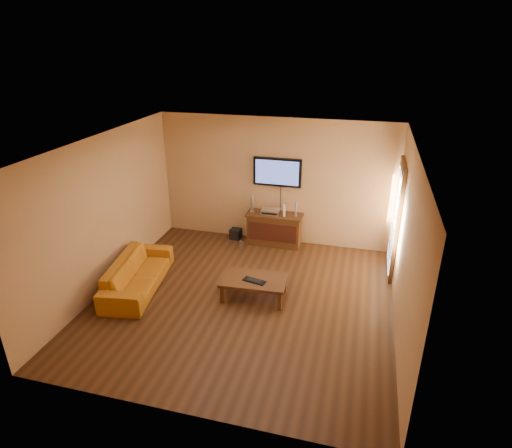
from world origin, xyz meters
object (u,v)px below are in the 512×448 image
(sofa, at_px, (137,269))
(av_receiver, at_px, (270,211))
(game_console, at_px, (284,210))
(media_console, at_px, (274,229))
(subwoofer, at_px, (236,234))
(speaker_right, at_px, (296,209))
(keyboard, at_px, (254,281))
(bottle, at_px, (241,245))
(television, at_px, (277,172))
(speaker_left, at_px, (252,204))
(coffee_table, at_px, (254,281))

(sofa, xyz_separation_m, av_receiver, (1.89, 2.35, 0.38))
(av_receiver, xyz_separation_m, game_console, (0.30, -0.04, 0.07))
(media_console, bearing_deg, av_receiver, 167.93)
(subwoofer, bearing_deg, av_receiver, 2.24)
(speaker_right, height_order, av_receiver, speaker_right)
(media_console, distance_m, keyboard, 2.20)
(media_console, relative_size, speaker_right, 3.70)
(av_receiver, distance_m, keyboard, 2.26)
(sofa, distance_m, bottle, 2.34)
(television, relative_size, game_console, 4.45)
(av_receiver, bearing_deg, keyboard, -85.45)
(speaker_left, relative_size, speaker_right, 1.12)
(sofa, distance_m, speaker_right, 3.42)
(sofa, bearing_deg, speaker_right, -54.54)
(media_console, bearing_deg, television, 90.00)
(speaker_left, xyz_separation_m, keyboard, (0.64, -2.22, -0.49))
(media_console, height_order, keyboard, media_console)
(coffee_table, relative_size, game_console, 5.01)
(television, bearing_deg, subwoofer, -171.59)
(television, height_order, av_receiver, television)
(keyboard, bearing_deg, speaker_left, 106.14)
(av_receiver, height_order, keyboard, av_receiver)
(television, relative_size, coffee_table, 0.89)
(speaker_left, relative_size, av_receiver, 0.94)
(speaker_left, relative_size, game_console, 1.59)
(game_console, height_order, keyboard, game_console)
(media_console, xyz_separation_m, av_receiver, (-0.10, 0.02, 0.39))
(television, relative_size, sofa, 0.53)
(television, bearing_deg, speaker_left, -161.52)
(television, bearing_deg, speaker_right, -20.65)
(television, xyz_separation_m, bottle, (-0.62, -0.64, -1.47))
(speaker_left, height_order, game_console, speaker_left)
(speaker_right, xyz_separation_m, av_receiver, (-0.54, -0.00, -0.10))
(television, xyz_separation_m, game_console, (0.21, -0.21, -0.76))
(bottle, bearing_deg, keyboard, -66.57)
(media_console, height_order, subwoofer, media_console)
(game_console, bearing_deg, sofa, -146.62)
(subwoofer, relative_size, bottle, 1.00)
(coffee_table, relative_size, keyboard, 2.75)
(media_console, bearing_deg, keyboard, -86.39)
(speaker_left, bearing_deg, sofa, -122.27)
(media_console, xyz_separation_m, television, (0.00, 0.19, 1.22))
(television, height_order, keyboard, television)
(game_console, bearing_deg, media_console, 161.07)
(game_console, bearing_deg, speaker_right, -2.99)
(coffee_table, distance_m, av_receiver, 2.19)
(sofa, height_order, subwoofer, sofa)
(bottle, relative_size, keyboard, 0.54)
(bottle, height_order, keyboard, keyboard)
(game_console, xyz_separation_m, subwoofer, (-1.10, 0.08, -0.71))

